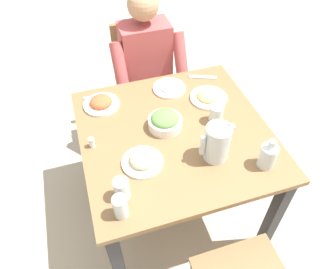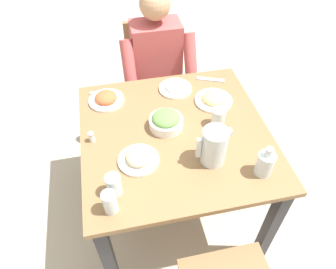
% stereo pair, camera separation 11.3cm
% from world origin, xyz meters
% --- Properties ---
extents(ground_plane, '(8.00, 8.00, 0.00)m').
position_xyz_m(ground_plane, '(0.00, 0.00, 0.00)').
color(ground_plane, '#B7AD99').
extents(dining_table, '(0.97, 0.97, 0.71)m').
position_xyz_m(dining_table, '(0.00, 0.00, 0.60)').
color(dining_table, olive).
rests_on(dining_table, ground_plane).
extents(chair_near, '(0.40, 0.40, 0.87)m').
position_xyz_m(chair_near, '(-0.04, -0.83, 0.49)').
color(chair_near, olive).
rests_on(chair_near, ground_plane).
extents(diner_near, '(0.48, 0.53, 1.16)m').
position_xyz_m(diner_near, '(-0.04, -0.63, 0.64)').
color(diner_near, '#B24C4C').
rests_on(diner_near, ground_plane).
extents(water_pitcher, '(0.16, 0.12, 0.19)m').
position_xyz_m(water_pitcher, '(-0.13, 0.22, 0.80)').
color(water_pitcher, silver).
rests_on(water_pitcher, dining_table).
extents(salad_bowl, '(0.18, 0.18, 0.09)m').
position_xyz_m(salad_bowl, '(0.04, -0.05, 0.75)').
color(salad_bowl, white).
rests_on(salad_bowl, dining_table).
extents(plate_yoghurt, '(0.20, 0.20, 0.04)m').
position_xyz_m(plate_yoghurt, '(-0.08, -0.35, 0.72)').
color(plate_yoghurt, white).
rests_on(plate_yoghurt, dining_table).
extents(plate_fries, '(0.21, 0.21, 0.05)m').
position_xyz_m(plate_fries, '(-0.27, -0.19, 0.73)').
color(plate_fries, white).
rests_on(plate_fries, dining_table).
extents(plate_beans, '(0.20, 0.20, 0.06)m').
position_xyz_m(plate_beans, '(0.21, 0.15, 0.73)').
color(plate_beans, white).
rests_on(plate_beans, dining_table).
extents(plate_rice_curry, '(0.20, 0.20, 0.06)m').
position_xyz_m(plate_rice_curry, '(0.33, -0.32, 0.73)').
color(plate_rice_curry, white).
rests_on(plate_rice_curry, dining_table).
extents(water_glass_far_left, '(0.07, 0.07, 0.10)m').
position_xyz_m(water_glass_far_left, '(-0.23, -0.01, 0.76)').
color(water_glass_far_left, silver).
rests_on(water_glass_far_left, dining_table).
extents(water_glass_by_pitcher, '(0.07, 0.07, 0.11)m').
position_xyz_m(water_glass_by_pitcher, '(0.34, 0.30, 0.76)').
color(water_glass_by_pitcher, silver).
rests_on(water_glass_by_pitcher, dining_table).
extents(water_glass_near_left, '(0.06, 0.06, 0.11)m').
position_xyz_m(water_glass_near_left, '(0.36, 0.39, 0.77)').
color(water_glass_near_left, silver).
rests_on(water_glass_near_left, dining_table).
extents(oil_carafe, '(0.08, 0.08, 0.16)m').
position_xyz_m(oil_carafe, '(-0.34, 0.34, 0.76)').
color(oil_carafe, silver).
rests_on(oil_carafe, dining_table).
extents(salt_shaker, '(0.03, 0.03, 0.05)m').
position_xyz_m(salt_shaker, '(0.42, -0.03, 0.74)').
color(salt_shaker, white).
rests_on(salt_shaker, dining_table).
extents(fork_near, '(0.17, 0.09, 0.01)m').
position_xyz_m(fork_near, '(-0.31, -0.39, 0.71)').
color(fork_near, silver).
rests_on(fork_near, dining_table).
extents(knife_near, '(0.19, 0.05, 0.01)m').
position_xyz_m(knife_near, '(0.33, -0.39, 0.71)').
color(knife_near, silver).
rests_on(knife_near, dining_table).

